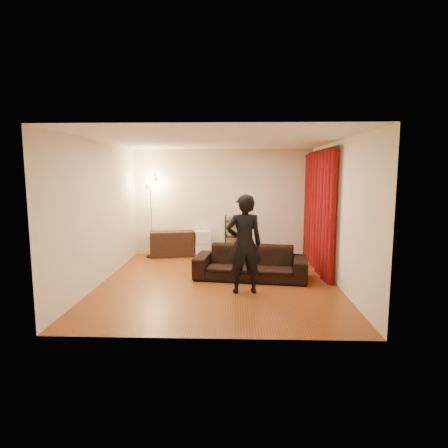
{
  "coord_description": "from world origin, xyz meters",
  "views": [
    {
      "loc": [
        0.34,
        -7.04,
        2.11
      ],
      "look_at": [
        0.1,
        0.3,
        1.1
      ],
      "focal_mm": 30.0,
      "sensor_mm": 36.0,
      "label": 1
    }
  ],
  "objects_px": {
    "floor_lamp": "(151,217)",
    "sofa": "(250,263)",
    "wire_shelf": "(235,236)",
    "person": "(244,244)",
    "storage_boxes": "(202,243)",
    "media_cabinet": "(172,244)"
  },
  "relations": [
    {
      "from": "storage_boxes",
      "to": "sofa",
      "type": "bearing_deg",
      "value": -60.26
    },
    {
      "from": "sofa",
      "to": "storage_boxes",
      "type": "xyz_separation_m",
      "value": [
        -1.16,
        2.03,
        0.0
      ]
    },
    {
      "from": "wire_shelf",
      "to": "media_cabinet",
      "type": "bearing_deg",
      "value": -157.03
    },
    {
      "from": "sofa",
      "to": "media_cabinet",
      "type": "height_order",
      "value": "sofa"
    },
    {
      "from": "sofa",
      "to": "media_cabinet",
      "type": "distance_m",
      "value": 2.72
    },
    {
      "from": "storage_boxes",
      "to": "wire_shelf",
      "type": "xyz_separation_m",
      "value": [
        0.84,
        -0.05,
        0.2
      ]
    },
    {
      "from": "sofa",
      "to": "storage_boxes",
      "type": "bearing_deg",
      "value": 127.35
    },
    {
      "from": "storage_boxes",
      "to": "floor_lamp",
      "type": "distance_m",
      "value": 1.44
    },
    {
      "from": "wire_shelf",
      "to": "floor_lamp",
      "type": "xyz_separation_m",
      "value": [
        -2.09,
        -0.11,
        0.49
      ]
    },
    {
      "from": "storage_boxes",
      "to": "person",
      "type": "bearing_deg",
      "value": -70.93
    },
    {
      "from": "person",
      "to": "floor_lamp",
      "type": "distance_m",
      "value": 3.56
    },
    {
      "from": "wire_shelf",
      "to": "storage_boxes",
      "type": "bearing_deg",
      "value": -161.75
    },
    {
      "from": "floor_lamp",
      "to": "sofa",
      "type": "bearing_deg",
      "value": -37.72
    },
    {
      "from": "sofa",
      "to": "media_cabinet",
      "type": "xyz_separation_m",
      "value": [
        -1.91,
        1.94,
        -0.0
      ]
    },
    {
      "from": "storage_boxes",
      "to": "floor_lamp",
      "type": "height_order",
      "value": "floor_lamp"
    },
    {
      "from": "media_cabinet",
      "to": "wire_shelf",
      "type": "xyz_separation_m",
      "value": [
        1.59,
        0.03,
        0.2
      ]
    },
    {
      "from": "sofa",
      "to": "wire_shelf",
      "type": "xyz_separation_m",
      "value": [
        -0.32,
        1.97,
        0.2
      ]
    },
    {
      "from": "sofa",
      "to": "storage_boxes",
      "type": "height_order",
      "value": "storage_boxes"
    },
    {
      "from": "sofa",
      "to": "wire_shelf",
      "type": "distance_m",
      "value": 2.01
    },
    {
      "from": "wire_shelf",
      "to": "sofa",
      "type": "bearing_deg",
      "value": -59.06
    },
    {
      "from": "sofa",
      "to": "person",
      "type": "bearing_deg",
      "value": -91.92
    },
    {
      "from": "wire_shelf",
      "to": "floor_lamp",
      "type": "bearing_deg",
      "value": -155.2
    }
  ]
}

